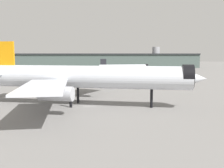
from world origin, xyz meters
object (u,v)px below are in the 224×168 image
(airliner_near_gate, at_px, (83,77))
(service_truck_front, at_px, (107,84))
(airliner_far_taxiway, at_px, (123,67))
(baggage_cart_trailing, at_px, (137,86))

(airliner_near_gate, distance_m, service_truck_front, 36.96)
(service_truck_front, bearing_deg, airliner_near_gate, 112.23)
(airliner_far_taxiway, relative_size, baggage_cart_trailing, 13.59)
(airliner_far_taxiway, bearing_deg, baggage_cart_trailing, -97.76)
(service_truck_front, height_order, baggage_cart_trailing, service_truck_front)
(airliner_far_taxiway, xyz_separation_m, service_truck_front, (-7.62, -77.11, -3.00))
(airliner_far_taxiway, xyz_separation_m, baggage_cart_trailing, (4.02, -80.66, -3.61))
(airliner_far_taxiway, height_order, service_truck_front, airliner_far_taxiway)
(airliner_near_gate, bearing_deg, baggage_cart_trailing, 71.46)
(airliner_near_gate, xyz_separation_m, airliner_far_taxiway, (12.25, 113.32, -2.81))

